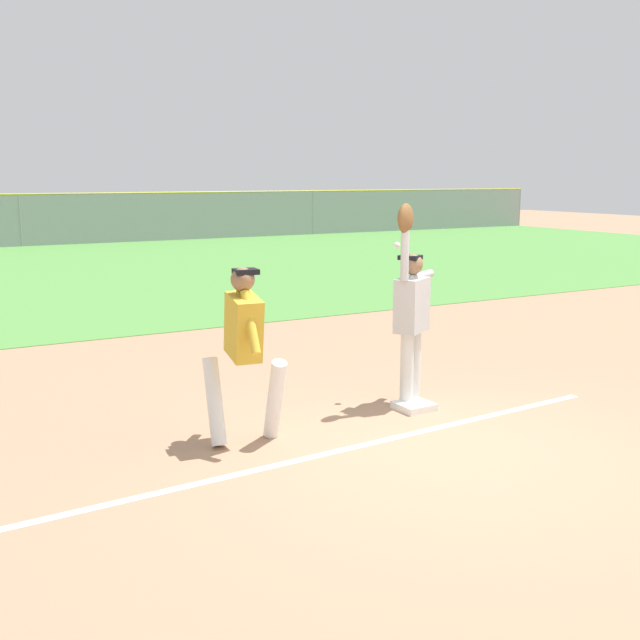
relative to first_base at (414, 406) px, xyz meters
The scene contains 11 objects.
ground_plane 1.34m from the first_base, 112.74° to the right, with size 77.54×77.54×0.00m, color tan.
outfield_grass 14.52m from the first_base, 92.04° to the left, with size 49.04×18.05×0.01m, color #549342.
chalk_foul_line 4.10m from the first_base, 167.32° to the right, with size 12.00×0.10×0.01m, color white.
first_base is the anchor object (origin of this frame).
fielder 1.10m from the first_base, 70.92° to the left, with size 0.83×0.55×2.28m.
runner 2.28m from the first_base, behind, with size 0.74×0.85×1.72m.
baseball 1.83m from the first_base, 79.37° to the left, with size 0.07×0.07×0.07m, color white.
outfield_fence 23.56m from the first_base, 91.26° to the left, with size 49.12×0.08×1.94m.
parked_car_silver 28.00m from the first_base, 89.57° to the left, with size 4.54×2.41×1.25m.
parked_car_red 27.66m from the first_base, 79.06° to the left, with size 4.51×2.34×1.25m.
parked_car_green 30.04m from the first_base, 68.14° to the left, with size 4.54×2.39×1.25m.
Camera 1 is at (-4.48, -5.49, 2.57)m, focal length 43.55 mm.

